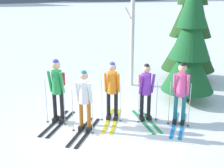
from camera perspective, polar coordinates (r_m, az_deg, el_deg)
ground_plane at (r=8.58m, az=-0.78°, el=-7.75°), size 400.00×400.00×0.00m
skier_in_green at (r=8.50m, az=-10.27°, el=-0.58°), size 1.25×1.66×1.86m
skier_in_white at (r=7.93m, az=-5.24°, el=-2.81°), size 1.25×1.65×1.70m
skier_in_orange at (r=8.57m, az=0.05°, el=-0.69°), size 1.05×1.67×1.74m
skier_in_purple at (r=8.59m, az=6.39°, el=-0.95°), size 0.61×1.67×1.70m
skier_in_pink at (r=8.49m, az=12.89°, el=-1.06°), size 1.25×1.61×1.80m
pine_tree_near at (r=10.10m, az=14.55°, el=7.15°), size 1.74×1.74×4.20m
pine_tree_mid at (r=12.44m, az=14.68°, el=11.14°), size 2.13×2.13×5.15m
birch_tree_slender at (r=11.53m, az=3.78°, el=7.97°), size 0.61×1.18×3.32m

